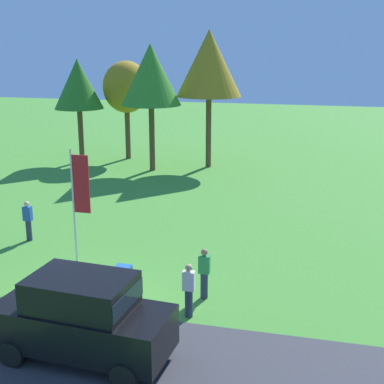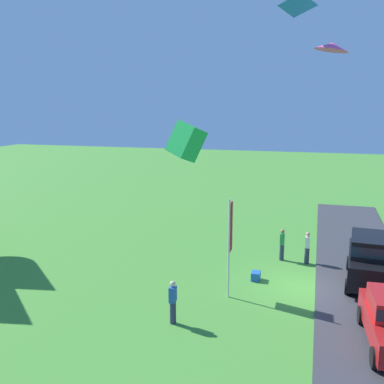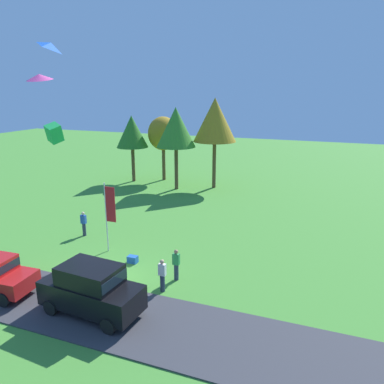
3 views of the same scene
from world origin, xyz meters
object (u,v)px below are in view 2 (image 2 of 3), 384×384
at_px(person_watching_sky, 173,302).
at_px(cooler_box, 256,276).
at_px(kite_diamond_near_flag, 297,3).
at_px(kite_box_topmost, 186,141).
at_px(flag_banner, 230,234).
at_px(car_suv_mid_row, 371,258).
at_px(person_on_lawn, 282,244).
at_px(person_beside_suv, 307,248).
at_px(kite_delta_low_drifter, 332,46).

bearing_deg(person_watching_sky, cooler_box, -25.51).
relative_size(kite_diamond_near_flag, kite_box_topmost, 0.94).
bearing_deg(cooler_box, kite_box_topmost, 165.38).
bearing_deg(flag_banner, car_suv_mid_row, -64.40).
relative_size(person_on_lawn, kite_box_topmost, 1.59).
height_order(person_watching_sky, cooler_box, person_watching_sky).
height_order(person_beside_suv, kite_diamond_near_flag, kite_diamond_near_flag).
distance_m(person_beside_suv, kite_box_topmost, 11.68).
distance_m(flag_banner, kite_diamond_near_flag, 9.38).
bearing_deg(person_beside_suv, person_watching_sky, 149.88).
xyz_separation_m(person_on_lawn, kite_box_topmost, (-9.32, 2.55, 6.17)).
bearing_deg(flag_banner, kite_delta_low_drifter, -102.81).
xyz_separation_m(cooler_box, kite_diamond_near_flag, (-3.06, -1.56, 11.55)).
relative_size(flag_banner, kite_delta_low_drifter, 3.60).
relative_size(car_suv_mid_row, flag_banner, 1.09).
bearing_deg(kite_diamond_near_flag, person_on_lawn, 5.64).
height_order(person_on_lawn, flag_banner, flag_banner).
relative_size(person_on_lawn, person_watching_sky, 1.00).
bearing_deg(car_suv_mid_row, person_beside_suv, 53.83).
bearing_deg(kite_delta_low_drifter, kite_diamond_near_flag, 99.86).
distance_m(person_beside_suv, kite_diamond_near_flag, 12.46).
relative_size(person_watching_sky, kite_box_topmost, 1.59).
bearing_deg(kite_box_topmost, kite_delta_low_drifter, -53.19).
bearing_deg(person_beside_suv, cooler_box, 142.82).
height_order(person_watching_sky, kite_box_topmost, kite_box_topmost).
bearing_deg(person_on_lawn, kite_delta_low_drifter, -162.62).
bearing_deg(person_watching_sky, kite_box_topmost, -139.95).
bearing_deg(flag_banner, person_beside_suv, -32.40).
distance_m(cooler_box, kite_diamond_near_flag, 12.05).
xyz_separation_m(car_suv_mid_row, kite_diamond_near_flag, (-3.95, 3.56, 10.45)).
height_order(person_on_lawn, kite_box_topmost, kite_box_topmost).
bearing_deg(person_beside_suv, car_suv_mid_row, -126.17).
relative_size(person_on_lawn, kite_delta_low_drifter, 1.41).
height_order(flag_banner, kite_diamond_near_flag, kite_diamond_near_flag).
bearing_deg(kite_delta_low_drifter, person_on_lawn, 17.38).
bearing_deg(person_watching_sky, kite_delta_low_drifter, -66.42).
xyz_separation_m(person_on_lawn, kite_delta_low_drifter, (-6.00, -1.88, 9.38)).
relative_size(person_watching_sky, kite_diamond_near_flag, 1.68).
bearing_deg(cooler_box, flag_banner, 155.77).
bearing_deg(flag_banner, kite_box_topmost, 170.35).
bearing_deg(car_suv_mid_row, flag_banner, 115.60).
xyz_separation_m(car_suv_mid_row, kite_delta_low_drifter, (-3.73, 2.29, 8.96)).
bearing_deg(flag_banner, cooler_box, -24.23).
bearing_deg(person_beside_suv, kite_diamond_near_flag, 173.42).
height_order(cooler_box, kite_delta_low_drifter, kite_delta_low_drifter).
bearing_deg(kite_delta_low_drifter, car_suv_mid_row, -31.58).
bearing_deg(kite_box_topmost, kite_diamond_near_flag, -45.65).
distance_m(kite_diamond_near_flag, kite_delta_low_drifter, 1.97).
bearing_deg(person_beside_suv, flag_banner, 147.60).
height_order(kite_delta_low_drifter, kite_box_topmost, kite_delta_low_drifter).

